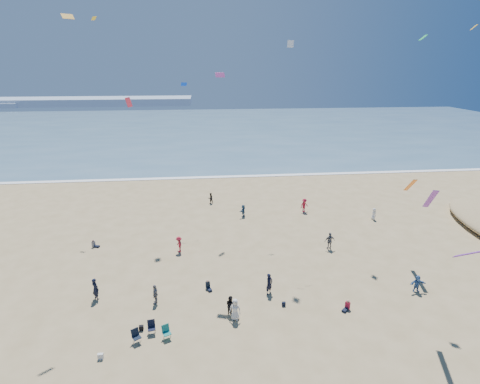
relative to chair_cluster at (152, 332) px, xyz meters
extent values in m
cube|color=#476B84|center=(4.25, 88.57, -0.47)|extent=(220.00, 100.00, 0.06)
cube|color=white|center=(4.25, 38.57, -0.46)|extent=(220.00, 1.20, 0.08)
cube|color=#7A8EA8|center=(-55.75, 163.57, 1.10)|extent=(110.00, 20.00, 3.20)
imported|color=black|center=(8.96, 4.45, 0.42)|extent=(0.79, 0.77, 1.83)
imported|color=#AA182A|center=(1.22, 12.57, 0.32)|extent=(0.92, 1.20, 1.65)
imported|color=silver|center=(5.88, 1.47, 0.36)|extent=(0.95, 0.74, 1.72)
imported|color=gray|center=(-0.19, 4.10, 0.33)|extent=(0.54, 1.02, 1.65)
imported|color=#2C547A|center=(8.66, 21.19, 0.26)|extent=(1.08, 1.44, 1.51)
imported|color=silver|center=(24.34, 18.58, 0.22)|extent=(0.52, 0.74, 1.44)
imported|color=black|center=(-5.01, 5.16, 0.43)|extent=(0.81, 0.78, 1.86)
imported|color=#39629D|center=(21.21, 3.54, 0.24)|extent=(1.39, 0.48, 1.48)
imported|color=black|center=(5.58, 2.17, 0.27)|extent=(0.91, 0.95, 1.54)
imported|color=slate|center=(16.49, 11.63, 0.40)|extent=(1.08, 0.48, 1.81)
imported|color=black|center=(4.75, 26.24, 0.23)|extent=(0.89, 0.83, 1.47)
imported|color=#B21930|center=(16.60, 21.93, 0.38)|extent=(1.31, 1.06, 1.76)
cube|color=silver|center=(-3.06, -1.59, -0.30)|extent=(0.35, 0.20, 0.40)
cube|color=black|center=(-0.87, 0.94, -0.31)|extent=(0.30, 0.22, 0.38)
cube|color=black|center=(9.81, 2.70, -0.33)|extent=(0.28, 0.18, 0.34)
cube|color=#FFA71F|center=(-5.44, 8.89, 20.69)|extent=(0.86, 0.78, 0.36)
cube|color=yellow|center=(-7.73, 25.58, 22.31)|extent=(0.63, 0.56, 0.44)
cube|color=blue|center=(2.02, 22.84, 15.30)|extent=(0.73, 0.47, 0.38)
cube|color=yellow|center=(23.73, 5.91, 19.98)|extent=(0.68, 0.91, 0.34)
cube|color=red|center=(-0.73, 3.49, 15.13)|extent=(0.33, 0.77, 0.60)
cube|color=silver|center=(12.43, 15.34, 19.26)|extent=(0.66, 0.51, 0.65)
cube|color=green|center=(21.05, 7.76, 19.38)|extent=(0.53, 0.52, 0.41)
cube|color=purple|center=(5.54, 10.95, 16.61)|extent=(0.83, 0.51, 0.42)
cube|color=#6A279C|center=(18.62, -0.06, 9.07)|extent=(0.35, 3.14, 2.21)
cube|color=orange|center=(22.58, 8.94, 7.02)|extent=(0.35, 2.64, 1.87)
camera|label=1|loc=(3.88, -21.66, 17.42)|focal=28.00mm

